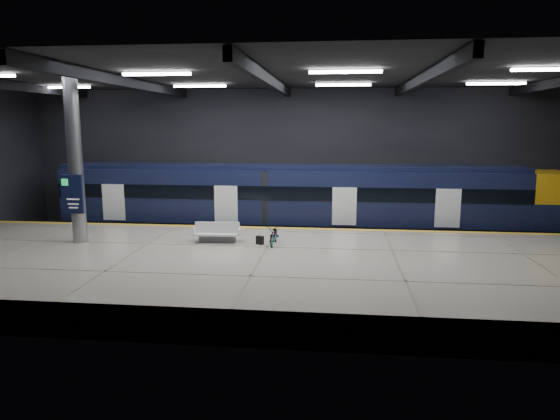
# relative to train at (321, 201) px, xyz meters

# --- Properties ---
(ground) EXTENTS (30.00, 30.00, 0.00)m
(ground) POSITION_rel_train_xyz_m (-1.98, -5.50, -2.06)
(ground) COLOR black
(ground) RESTS_ON ground
(room_shell) EXTENTS (30.10, 16.10, 8.05)m
(room_shell) POSITION_rel_train_xyz_m (-1.98, -5.49, 3.66)
(room_shell) COLOR black
(room_shell) RESTS_ON ground
(platform) EXTENTS (30.00, 11.00, 1.10)m
(platform) POSITION_rel_train_xyz_m (-1.98, -8.00, -1.51)
(platform) COLOR #BDB2A0
(platform) RESTS_ON ground
(safety_strip) EXTENTS (30.00, 0.40, 0.01)m
(safety_strip) POSITION_rel_train_xyz_m (-1.98, -2.75, -0.95)
(safety_strip) COLOR gold
(safety_strip) RESTS_ON platform
(rails) EXTENTS (30.00, 1.52, 0.16)m
(rails) POSITION_rel_train_xyz_m (-1.98, 0.00, -1.98)
(rails) COLOR gray
(rails) RESTS_ON ground
(train) EXTENTS (29.40, 2.84, 3.79)m
(train) POSITION_rel_train_xyz_m (0.00, 0.00, 0.00)
(train) COLOR black
(train) RESTS_ON ground
(bench) EXTENTS (1.99, 0.92, 0.86)m
(bench) POSITION_rel_train_xyz_m (-4.19, -5.86, -0.66)
(bench) COLOR #595B60
(bench) RESTS_ON platform
(bicycle) EXTENTS (0.61, 1.60, 0.83)m
(bicycle) POSITION_rel_train_xyz_m (-1.74, -6.10, -0.54)
(bicycle) COLOR #99999E
(bicycle) RESTS_ON platform
(pannier_bag) EXTENTS (0.35, 0.29, 0.35)m
(pannier_bag) POSITION_rel_train_xyz_m (-2.34, -6.10, -0.78)
(pannier_bag) COLOR black
(pannier_bag) RESTS_ON platform
(info_column) EXTENTS (0.90, 0.78, 6.90)m
(info_column) POSITION_rel_train_xyz_m (-9.98, -6.52, 2.40)
(info_column) COLOR #9EA0A5
(info_column) RESTS_ON platform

